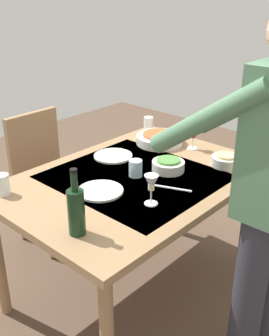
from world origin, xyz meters
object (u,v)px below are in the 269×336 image
object	(u,v)px
wine_glass_left	(193,133)
side_bowl_salad	(168,165)
serving_bowl_pasta	(160,139)
dinner_plate_near	(100,191)
water_cup_near_left	(135,168)
water_cup_near_right	(3,185)
dinner_plate_far	(113,156)
dining_table	(135,189)
water_cup_far_left	(148,125)
side_bowl_bread	(226,160)
chair_near	(44,170)
wine_glass_right	(151,184)
wine_bottle	(76,210)

from	to	relation	value
wine_glass_left	side_bowl_salad	world-z (taller)	wine_glass_left
serving_bowl_pasta	dinner_plate_near	distance (m)	0.74
water_cup_near_left	serving_bowl_pasta	bearing A→B (deg)	-155.93
water_cup_near_right	dinner_plate_far	xyz separation A→B (m)	(-0.70, 0.06, -0.05)
dining_table	water_cup_near_right	distance (m)	0.69
wine_glass_left	water_cup_far_left	size ratio (longest dim) A/B	1.39
side_bowl_bread	dinner_plate_near	distance (m)	0.76
serving_bowl_pasta	chair_near	bearing A→B (deg)	-56.12
water_cup_near_left	wine_glass_left	bearing A→B (deg)	179.52
water_cup_near_left	dinner_plate_near	bearing A→B (deg)	-0.63
chair_near	water_cup_far_left	xyz separation A→B (m)	(-0.56, 0.47, 0.30)
water_cup_near_right	serving_bowl_pasta	xyz separation A→B (m)	(-1.05, 0.13, -0.02)
wine_glass_left	wine_glass_right	world-z (taller)	same
chair_near	wine_bottle	distance (m)	1.27
serving_bowl_pasta	side_bowl_salad	world-z (taller)	same
dinner_plate_near	wine_bottle	bearing A→B (deg)	31.95
wine_glass_left	side_bowl_salad	bearing A→B (deg)	13.60
wine_glass_left	water_cup_near_right	size ratio (longest dim) A/B	1.42
side_bowl_bread	dining_table	bearing A→B (deg)	-32.16
water_cup_near_right	dinner_plate_near	xyz separation A→B (m)	(-0.34, 0.33, -0.05)
chair_near	wine_glass_left	distance (m)	1.07
water_cup_near_left	water_cup_near_right	world-z (taller)	water_cup_near_right
chair_near	dinner_plate_near	distance (m)	0.94
dining_table	wine_bottle	world-z (taller)	wine_bottle
water_cup_far_left	side_bowl_bread	bearing A→B (deg)	79.11
serving_bowl_pasta	side_bowl_bread	xyz separation A→B (m)	(0.02, 0.49, 0.00)
wine_glass_left	water_cup_far_left	xyz separation A→B (m)	(-0.05, -0.41, -0.05)
wine_bottle	side_bowl_bread	xyz separation A→B (m)	(-1.02, 0.09, -0.08)
water_cup_near_right	wine_bottle	bearing A→B (deg)	92.38
chair_near	side_bowl_salad	distance (m)	1.01
wine_glass_right	dinner_plate_far	xyz separation A→B (m)	(-0.28, -0.54, -0.10)
side_bowl_salad	water_cup_far_left	bearing A→B (deg)	-129.45
water_cup_near_right	dinner_plate_far	distance (m)	0.70
water_cup_far_left	wine_glass_right	bearing A→B (deg)	41.36
wine_bottle	dinner_plate_near	world-z (taller)	wine_bottle
water_cup_near_right	side_bowl_bread	distance (m)	1.21
serving_bowl_pasta	dinner_plate_far	xyz separation A→B (m)	(0.36, -0.07, -0.03)
side_bowl_salad	side_bowl_bread	distance (m)	0.34
wine_bottle	serving_bowl_pasta	distance (m)	1.11
dining_table	water_cup_far_left	world-z (taller)	water_cup_far_left
water_cup_near_right	chair_near	bearing A→B (deg)	-138.74
dining_table	side_bowl_salad	world-z (taller)	side_bowl_salad
water_cup_near_left	water_cup_near_right	distance (m)	0.68
serving_bowl_pasta	wine_glass_right	bearing A→B (deg)	36.32
wine_glass_left	wine_bottle	bearing A→B (deg)	9.83
wine_bottle	side_bowl_salad	distance (m)	0.76
chair_near	wine_glass_right	bearing A→B (deg)	80.37
wine_glass_right	water_cup_far_left	xyz separation A→B (m)	(-0.76, -0.67, -0.05)
water_cup_near_left	chair_near	bearing A→B (deg)	-90.99
chair_near	water_cup_near_left	size ratio (longest dim) A/B	9.96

